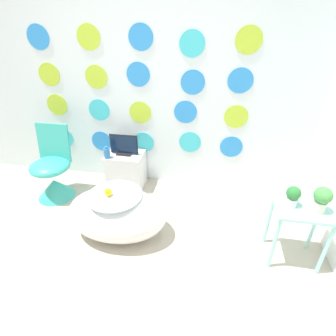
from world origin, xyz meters
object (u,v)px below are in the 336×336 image
Objects in this scene: potted_plant_left at (293,196)px; potted_plant_right at (322,198)px; bathtub at (117,214)px; chair at (53,176)px; tv at (124,146)px; vase at (107,153)px.

potted_plant_right reaches higher than potted_plant_left.
bathtub is 1.08m from chair.
tv is (0.78, 0.37, 0.29)m from chair.
potted_plant_left is (2.51, -0.49, 0.38)m from chair.
bathtub is at bearing -63.84° from vase.
vase is 2.25m from potted_plant_right.
potted_plant_right is at bearing -20.17° from vase.
vase is at bearing 159.83° from potted_plant_right.
vase is at bearing 158.85° from potted_plant_left.
potted_plant_left reaches higher than bathtub.
potted_plant_right reaches higher than tv.
tv is at bearing 37.09° from vase.
potted_plant_right is at bearing -10.43° from potted_plant_left.
chair is 5.87× the size of vase.
potted_plant_left reaches higher than vase.
potted_plant_right is (0.20, -0.04, 0.03)m from potted_plant_left.
potted_plant_right is (2.10, -0.77, 0.17)m from vase.
chair reaches higher than vase.
potted_plant_right is at bearing -25.08° from tv.
vase is 0.84× the size of potted_plant_left.
chair reaches higher than potted_plant_right.
vase is at bearing 21.80° from chair.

